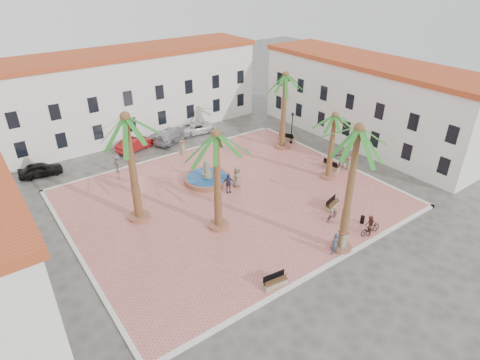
% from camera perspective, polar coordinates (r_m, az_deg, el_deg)
% --- Properties ---
extents(ground, '(120.00, 120.00, 0.00)m').
position_cam_1_polar(ground, '(34.88, -1.33, -2.77)').
color(ground, '#56544F').
rests_on(ground, ground).
extents(plaza, '(26.00, 22.00, 0.15)m').
position_cam_1_polar(plaza, '(34.84, -1.33, -2.67)').
color(plaza, '#DA756C').
rests_on(plaza, ground).
extents(kerb_n, '(26.30, 0.30, 0.16)m').
position_cam_1_polar(kerb_n, '(43.26, -9.73, 3.56)').
color(kerb_n, silver).
rests_on(kerb_n, ground).
extents(kerb_s, '(26.30, 0.30, 0.16)m').
position_cam_1_polar(kerb_s, '(28.23, 11.88, -12.10)').
color(kerb_s, silver).
rests_on(kerb_s, ground).
extents(kerb_e, '(0.30, 22.30, 0.16)m').
position_cam_1_polar(kerb_e, '(42.67, 13.14, 2.82)').
color(kerb_e, silver).
rests_on(kerb_e, ground).
extents(kerb_w, '(0.30, 22.30, 0.16)m').
position_cam_1_polar(kerb_w, '(30.73, -21.93, -9.99)').
color(kerb_w, silver).
rests_on(kerb_w, ground).
extents(building_north, '(30.40, 7.40, 9.50)m').
position_cam_1_polar(building_north, '(49.40, -15.12, 12.04)').
color(building_north, white).
rests_on(building_north, ground).
extents(building_east, '(7.40, 26.40, 9.00)m').
position_cam_1_polar(building_east, '(47.39, 17.69, 10.65)').
color(building_east, white).
rests_on(building_east, ground).
extents(fountain, '(4.31, 4.31, 2.23)m').
position_cam_1_polar(fountain, '(37.42, -4.71, 0.30)').
color(fountain, '#A9644A').
rests_on(fountain, plaza).
extents(palm_nw, '(5.50, 5.50, 8.91)m').
position_cam_1_polar(palm_nw, '(29.72, -15.81, 6.97)').
color(palm_nw, '#A9644A').
rests_on(palm_nw, plaza).
extents(palm_sw, '(5.15, 5.15, 8.07)m').
position_cam_1_polar(palm_sw, '(27.89, -3.41, 4.92)').
color(palm_sw, '#A9644A').
rests_on(palm_sw, plaza).
extents(palm_s, '(4.86, 4.86, 9.54)m').
position_cam_1_polar(palm_s, '(25.85, 16.32, 5.26)').
color(palm_s, '#A9644A').
rests_on(palm_s, plaza).
extents(palm_e, '(4.58, 4.58, 6.51)m').
position_cam_1_polar(palm_e, '(36.74, 13.27, 7.90)').
color(palm_e, '#A9644A').
rests_on(palm_e, plaza).
extents(palm_ne, '(5.00, 5.00, 8.32)m').
position_cam_1_polar(palm_ne, '(42.10, 6.46, 13.54)').
color(palm_ne, '#A9644A').
rests_on(palm_ne, plaza).
extents(bench_s, '(1.72, 0.72, 0.88)m').
position_cam_1_polar(bench_s, '(26.23, 5.02, -14.33)').
color(bench_s, gray).
rests_on(bench_s, plaza).
extents(bench_se, '(1.78, 0.96, 0.90)m').
position_cam_1_polar(bench_se, '(34.20, 13.00, -3.51)').
color(bench_se, gray).
rests_on(bench_se, plaza).
extents(bench_e, '(0.63, 1.82, 0.95)m').
position_cam_1_polar(bench_e, '(40.51, 12.86, 1.93)').
color(bench_e, gray).
rests_on(bench_e, plaza).
extents(bench_ne, '(1.26, 1.81, 0.93)m').
position_cam_1_polar(bench_ne, '(46.22, 6.64, 5.94)').
color(bench_ne, gray).
rests_on(bench_ne, plaza).
extents(lamppost_s, '(0.43, 0.43, 3.92)m').
position_cam_1_polar(lamppost_s, '(33.82, 15.57, 0.46)').
color(lamppost_s, black).
rests_on(lamppost_s, plaza).
extents(lamppost_e, '(0.40, 0.40, 3.66)m').
position_cam_1_polar(lamppost_e, '(44.76, 7.44, 8.17)').
color(lamppost_e, black).
rests_on(lamppost_e, plaza).
extents(bollard_se, '(0.60, 0.60, 1.53)m').
position_cam_1_polar(bollard_se, '(29.47, 14.39, -8.29)').
color(bollard_se, gray).
rests_on(bollard_se, plaza).
extents(bollard_n, '(0.62, 0.62, 1.42)m').
position_cam_1_polar(bollard_n, '(42.87, -8.18, 4.63)').
color(bollard_n, gray).
rests_on(bollard_n, plaza).
extents(bollard_e, '(0.51, 0.51, 1.30)m').
position_cam_1_polar(bollard_e, '(40.54, 15.26, 2.28)').
color(bollard_e, gray).
rests_on(bollard_e, plaza).
extents(litter_bin, '(0.33, 0.33, 0.63)m').
position_cam_1_polar(litter_bin, '(32.88, 17.01, -5.41)').
color(litter_bin, black).
rests_on(litter_bin, plaza).
extents(cyclist_a, '(0.64, 0.42, 1.74)m').
position_cam_1_polar(cyclist_a, '(28.88, 13.31, -8.80)').
color(cyclist_a, '#343F50').
rests_on(cyclist_a, plaza).
extents(bicycle_a, '(1.94, 0.83, 0.99)m').
position_cam_1_polar(bicycle_a, '(31.76, 18.03, -6.54)').
color(bicycle_a, black).
rests_on(bicycle_a, plaza).
extents(cyclist_b, '(1.00, 0.98, 1.63)m').
position_cam_1_polar(cyclist_b, '(31.46, 17.93, -6.18)').
color(cyclist_b, brown).
rests_on(cyclist_b, plaza).
extents(bicycle_b, '(1.56, 0.69, 0.90)m').
position_cam_1_polar(bicycle_b, '(32.59, 12.96, -4.86)').
color(bicycle_b, black).
rests_on(bicycle_b, plaza).
extents(pedestrian_fountain_a, '(0.96, 0.64, 1.91)m').
position_cam_1_polar(pedestrian_fountain_a, '(36.08, -0.46, 0.43)').
color(pedestrian_fountain_a, '#77644F').
rests_on(pedestrian_fountain_a, plaza).
extents(pedestrian_fountain_b, '(1.16, 0.80, 1.83)m').
position_cam_1_polar(pedestrian_fountain_b, '(35.16, -1.68, -0.47)').
color(pedestrian_fountain_b, '#2B364F').
rests_on(pedestrian_fountain_b, plaza).
extents(pedestrian_north, '(0.89, 1.27, 1.79)m').
position_cam_1_polar(pedestrian_north, '(40.35, -17.05, 2.23)').
color(pedestrian_north, '#57575C').
rests_on(pedestrian_north, plaza).
extents(pedestrian_east, '(0.77, 1.73, 1.81)m').
position_cam_1_polar(pedestrian_east, '(40.97, 14.29, 3.06)').
color(pedestrian_east, gray).
rests_on(pedestrian_east, plaza).
extents(car_black, '(4.14, 2.17, 1.34)m').
position_cam_1_polar(car_black, '(42.83, -26.53, 1.35)').
color(car_black, black).
rests_on(car_black, ground).
extents(car_red, '(4.56, 2.68, 1.42)m').
position_cam_1_polar(car_red, '(45.14, -14.72, 4.99)').
color(car_red, maroon).
rests_on(car_red, ground).
extents(car_silver, '(5.69, 4.15, 1.53)m').
position_cam_1_polar(car_silver, '(46.62, -9.58, 6.41)').
color(car_silver, '#ACACB5').
rests_on(car_silver, ground).
extents(car_white, '(4.95, 2.61, 1.33)m').
position_cam_1_polar(car_white, '(48.50, -6.03, 7.43)').
color(car_white, silver).
rests_on(car_white, ground).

